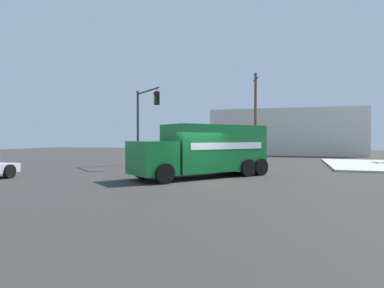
{
  "coord_description": "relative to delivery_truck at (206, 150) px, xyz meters",
  "views": [
    {
      "loc": [
        4.58,
        -15.97,
        2.21
      ],
      "look_at": [
        -1.0,
        1.54,
        1.87
      ],
      "focal_mm": 30.52,
      "sensor_mm": 36.0,
      "label": 1
    }
  ],
  "objects": [
    {
      "name": "delivery_truck",
      "position": [
        0.0,
        0.0,
        0.0
      ],
      "size": [
        6.96,
        7.86,
        2.95
      ],
      "color": "#146B2D",
      "rests_on": "ground"
    },
    {
      "name": "building_backdrop",
      "position": [
        3.58,
        26.94,
        1.44
      ],
      "size": [
        19.0,
        6.0,
        5.94
      ],
      "primitive_type": "cube",
      "color": "beige",
      "rests_on": "ground"
    },
    {
      "name": "traffic_light_primary",
      "position": [
        -6.39,
        5.16,
        2.42
      ],
      "size": [
        3.18,
        2.86,
        6.02
      ],
      "color": "#38383D",
      "rests_on": "ground"
    },
    {
      "name": "ground_plane",
      "position": [
        0.3,
        -1.88,
        -1.53
      ],
      "size": [
        100.0,
        100.0,
        0.0
      ],
      "primitive_type": "plane",
      "color": "#33302D"
    },
    {
      "name": "utility_pole",
      "position": [
        0.56,
        19.14,
        3.35
      ],
      "size": [
        0.8,
        2.13,
        9.47
      ],
      "color": "brown",
      "rests_on": "ground"
    }
  ]
}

